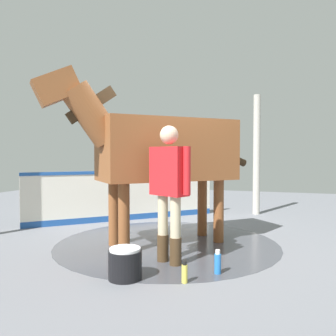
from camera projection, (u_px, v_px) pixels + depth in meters
ground_plane at (171, 241)px, 5.57m from camera, size 16.00×16.00×0.02m
wet_patch at (167, 243)px, 5.36m from camera, size 3.41×3.41×0.00m
barrier_wall at (125, 197)px, 7.25m from camera, size 3.02×2.84×1.04m
roof_post_far at (257, 155)px, 7.96m from camera, size 0.16×0.16×2.73m
horse at (160, 149)px, 5.26m from camera, size 2.61×2.48×2.54m
handler at (169, 184)px, 4.35m from camera, size 0.63×0.42×1.73m
wash_bucket at (125, 264)px, 3.82m from camera, size 0.37×0.37×0.35m
bottle_shampoo at (185, 273)px, 3.71m from camera, size 0.06×0.06×0.24m
bottle_spray at (218, 263)px, 3.99m from camera, size 0.08×0.08×0.28m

